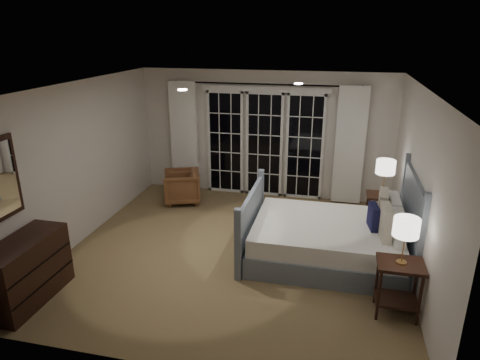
% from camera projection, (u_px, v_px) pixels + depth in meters
% --- Properties ---
extents(floor, '(5.00, 5.00, 0.00)m').
position_uv_depth(floor, '(235.00, 251.00, 6.60)').
color(floor, brown).
rests_on(floor, ground).
extents(ceiling, '(5.00, 5.00, 0.00)m').
position_uv_depth(ceiling, '(235.00, 87.00, 5.76)').
color(ceiling, white).
rests_on(ceiling, wall_back).
extents(wall_left, '(0.02, 5.00, 2.50)m').
position_uv_depth(wall_left, '(81.00, 163.00, 6.71)').
color(wall_left, silver).
rests_on(wall_left, floor).
extents(wall_right, '(0.02, 5.00, 2.50)m').
position_uv_depth(wall_right, '(419.00, 188.00, 5.65)').
color(wall_right, silver).
rests_on(wall_right, floor).
extents(wall_back, '(5.00, 0.02, 2.50)m').
position_uv_depth(wall_back, '(265.00, 135.00, 8.48)').
color(wall_back, silver).
rests_on(wall_back, floor).
extents(wall_front, '(5.00, 0.02, 2.50)m').
position_uv_depth(wall_front, '(171.00, 260.00, 3.88)').
color(wall_front, silver).
rests_on(wall_front, floor).
extents(french_doors, '(2.50, 0.04, 2.20)m').
position_uv_depth(french_doors, '(264.00, 143.00, 8.49)').
color(french_doors, black).
rests_on(french_doors, wall_back).
extents(curtain_rod, '(3.50, 0.03, 0.03)m').
position_uv_depth(curtain_rod, '(265.00, 84.00, 8.05)').
color(curtain_rod, black).
rests_on(curtain_rod, wall_back).
extents(curtain_left, '(0.55, 0.10, 2.25)m').
position_uv_depth(curtain_left, '(184.00, 137.00, 8.75)').
color(curtain_left, white).
rests_on(curtain_left, curtain_rod).
extents(curtain_right, '(0.55, 0.10, 2.25)m').
position_uv_depth(curtain_right, '(350.00, 146.00, 8.05)').
color(curtain_right, white).
rests_on(curtain_right, curtain_rod).
extents(downlight_a, '(0.12, 0.12, 0.01)m').
position_uv_depth(downlight_a, '(299.00, 84.00, 6.15)').
color(downlight_a, white).
rests_on(downlight_a, ceiling).
extents(downlight_b, '(0.12, 0.12, 0.01)m').
position_uv_depth(downlight_b, '(182.00, 90.00, 5.53)').
color(downlight_b, white).
rests_on(downlight_b, ceiling).
extents(bed, '(2.32, 1.67, 1.36)m').
position_uv_depth(bed, '(330.00, 238.00, 6.26)').
color(bed, slate).
rests_on(bed, floor).
extents(nightstand_left, '(0.53, 0.42, 0.69)m').
position_uv_depth(nightstand_left, '(399.00, 280.00, 5.00)').
color(nightstand_left, black).
rests_on(nightstand_left, floor).
extents(nightstand_right, '(0.50, 0.40, 0.65)m').
position_uv_depth(nightstand_right, '(381.00, 207.00, 7.12)').
color(nightstand_right, black).
rests_on(nightstand_right, floor).
extents(lamp_left, '(0.29, 0.29, 0.56)m').
position_uv_depth(lamp_left, '(406.00, 228.00, 4.77)').
color(lamp_left, tan).
rests_on(lamp_left, nightstand_left).
extents(lamp_right, '(0.31, 0.31, 0.60)m').
position_uv_depth(lamp_right, '(386.00, 167.00, 6.89)').
color(lamp_right, tan).
rests_on(lamp_right, nightstand_right).
extents(armchair, '(0.88, 0.87, 0.63)m').
position_uv_depth(armchair, '(182.00, 187.00, 8.37)').
color(armchair, brown).
rests_on(armchair, floor).
extents(dresser, '(0.50, 1.17, 0.83)m').
position_uv_depth(dresser, '(26.00, 271.00, 5.28)').
color(dresser, black).
rests_on(dresser, floor).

